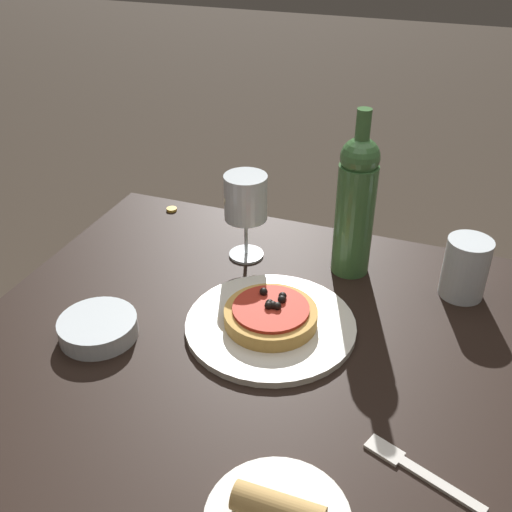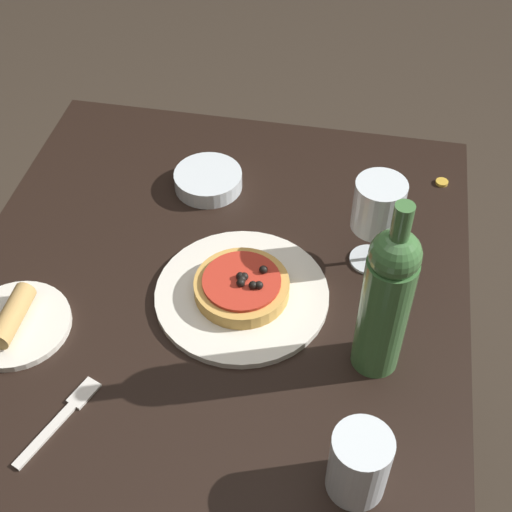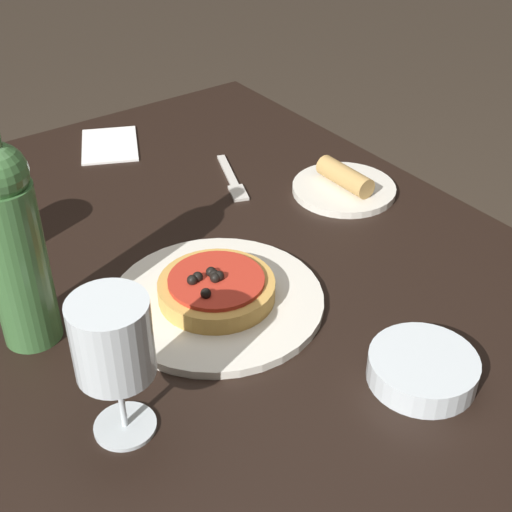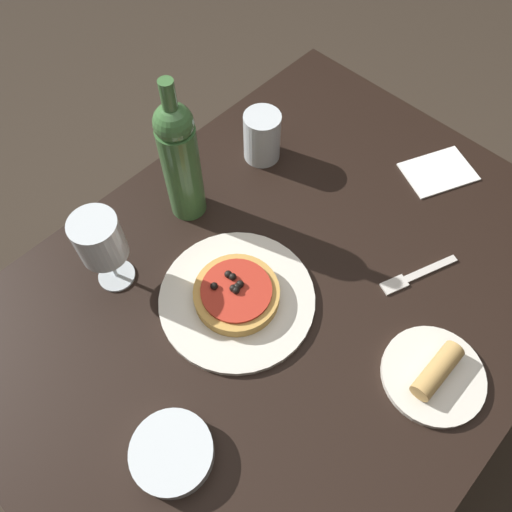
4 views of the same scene
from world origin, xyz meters
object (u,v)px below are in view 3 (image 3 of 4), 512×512
(fork, at_px, (232,180))
(side_plate, at_px, (344,186))
(dinner_plate, at_px, (217,301))
(side_bowl, at_px, (423,369))
(wine_bottle, at_px, (11,241))
(dining_table, at_px, (219,318))
(pizza, at_px, (216,288))
(wine_glass, at_px, (112,342))

(fork, xyz_separation_m, side_plate, (0.14, 0.13, 0.01))
(dinner_plate, height_order, side_plate, side_plate)
(dinner_plate, height_order, side_bowl, side_bowl)
(wine_bottle, relative_size, side_plate, 1.83)
(dining_table, distance_m, dinner_plate, 0.15)
(dining_table, height_order, fork, fork)
(pizza, height_order, wine_glass, wine_glass)
(dinner_plate, xyz_separation_m, side_bowl, (0.26, 0.12, 0.01))
(dinner_plate, height_order, pizza, pizza)
(wine_bottle, bearing_deg, wine_glass, 6.25)
(dining_table, xyz_separation_m, pizza, (0.08, -0.05, 0.14))
(pizza, xyz_separation_m, wine_glass, (0.12, -0.20, 0.10))
(pizza, bearing_deg, fork, 142.20)
(dining_table, distance_m, fork, 0.27)
(wine_glass, distance_m, fork, 0.58)
(wine_glass, bearing_deg, fork, 133.69)
(wine_bottle, bearing_deg, side_bowl, 44.51)
(side_bowl, bearing_deg, dining_table, -169.48)
(wine_glass, height_order, fork, wine_glass)
(wine_glass, xyz_separation_m, side_plate, (-0.25, 0.54, -0.11))
(side_bowl, bearing_deg, dinner_plate, -155.54)
(dining_table, height_order, dinner_plate, dinner_plate)
(side_bowl, distance_m, fork, 0.54)
(dining_table, bearing_deg, fork, 140.23)
(wine_bottle, height_order, side_bowl, wine_bottle)
(pizza, relative_size, side_plate, 0.89)
(pizza, distance_m, side_bowl, 0.29)
(dinner_plate, xyz_separation_m, side_plate, (-0.13, 0.34, 0.01))
(dining_table, relative_size, fork, 7.12)
(pizza, distance_m, wine_glass, 0.25)
(side_bowl, distance_m, side_plate, 0.45)
(fork, bearing_deg, dinner_plate, -16.45)
(dining_table, bearing_deg, wine_bottle, -90.85)
(dinner_plate, bearing_deg, side_plate, 110.52)
(wine_glass, relative_size, fork, 1.09)
(dinner_plate, bearing_deg, side_bowl, 24.46)
(side_plate, bearing_deg, fork, -136.80)
(dining_table, distance_m, pizza, 0.17)
(pizza, height_order, side_bowl, pizza)
(pizza, distance_m, side_plate, 0.37)
(side_plate, bearing_deg, dining_table, -81.33)
(fork, bearing_deg, dining_table, -18.46)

